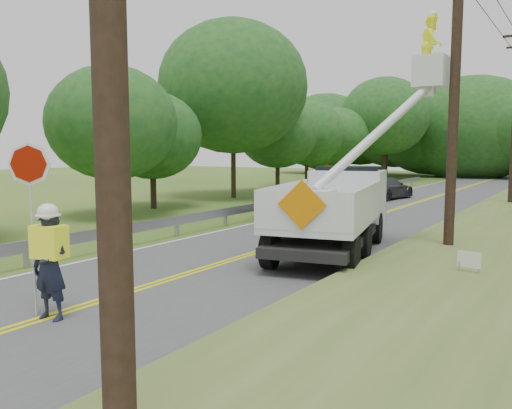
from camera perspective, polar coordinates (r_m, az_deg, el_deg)
The scene contains 12 objects.
ground at distance 11.36m, azimuth -16.91°, elevation -10.29°, with size 140.00×140.00×0.00m, color #365D19.
road at distance 22.82m, azimuth 10.96°, elevation -1.92°, with size 7.20×96.00×0.03m.
guardrail at distance 25.30m, azimuth 3.28°, elevation 0.20°, with size 0.18×48.00×0.77m.
utility_poles at distance 24.34m, azimuth 25.16°, elevation 10.53°, with size 1.60×43.30×10.00m.
treeline_left at distance 41.20m, azimuth 5.67°, elevation 9.92°, with size 11.41×56.46×11.43m.
treeline_horizon at distance 63.84m, azimuth 25.26°, elevation 7.65°, with size 56.70×13.91×12.15m.
flagger at distance 10.20m, azimuth -22.02°, elevation -5.50°, with size 1.20×0.59×3.28m.
bucket_truck at distance 16.74m, azimuth 9.88°, elevation 0.72°, with size 4.79×7.68×7.11m.
suv_silver at distance 24.41m, azimuth 7.05°, elevation 0.70°, with size 2.83×6.13×1.70m, color #AFB2B6.
suv_darkgrey at distance 33.67m, azimuth 14.18°, elevation 1.80°, with size 1.99×4.89×1.42m, color #3C3E44.
stop_sign_permanent at distance 30.11m, azimuth 7.94°, elevation 2.92°, with size 0.35×0.38×2.30m.
yard_sign at distance 13.06m, azimuth 22.64°, elevation -5.82°, with size 0.54×0.10×0.78m.
Camera 1 is at (8.38, -6.99, 3.16)m, focal length 35.93 mm.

